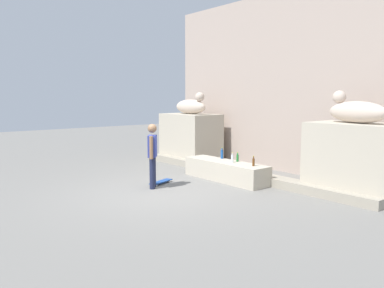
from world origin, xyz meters
TOP-DOWN VIEW (x-y plane):
  - ground_plane at (0.00, 0.00)m, footprint 40.00×40.00m
  - facade_wall at (0.00, 4.85)m, footprint 9.38×0.60m
  - pedestal_left at (-3.12, 3.55)m, footprint 2.11×1.34m
  - pedestal_right at (3.12, 3.55)m, footprint 2.11×1.34m
  - statue_reclining_left at (-3.09, 3.55)m, footprint 1.63×0.64m
  - statue_reclining_right at (3.09, 3.56)m, footprint 1.68×0.89m
  - ledge_block at (0.00, 2.30)m, footprint 2.75×0.73m
  - skater at (-0.52, 0.17)m, footprint 0.43×0.39m
  - skateboard at (-0.75, 0.59)m, footprint 0.44×0.82m
  - bottle_brown at (0.99, 2.36)m, footprint 0.06×0.06m
  - bottle_green at (0.22, 2.55)m, footprint 0.06×0.06m
  - bottle_clear at (0.24, 2.32)m, footprint 0.07×0.07m
  - bottle_blue at (-0.42, 2.55)m, footprint 0.08×0.08m
  - stair_step at (0.00, 2.87)m, footprint 8.36×0.50m

SIDE VIEW (x-z plane):
  - ground_plane at x=0.00m, z-range 0.00..0.00m
  - skateboard at x=-0.75m, z-range 0.02..0.10m
  - stair_step at x=0.00m, z-range 0.00..0.23m
  - ledge_block at x=0.00m, z-range 0.00..0.54m
  - bottle_green at x=0.22m, z-range 0.51..0.78m
  - bottle_brown at x=0.99m, z-range 0.51..0.78m
  - bottle_clear at x=0.24m, z-range 0.51..0.79m
  - bottle_blue at x=-0.42m, z-range 0.51..0.84m
  - pedestal_left at x=-3.12m, z-range 0.00..1.74m
  - pedestal_right at x=3.12m, z-range 0.00..1.74m
  - skater at x=-0.52m, z-range 0.09..1.76m
  - statue_reclining_left at x=-3.09m, z-range 1.63..2.41m
  - statue_reclining_right at x=3.09m, z-range 1.63..2.41m
  - facade_wall at x=0.00m, z-range 0.00..5.58m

